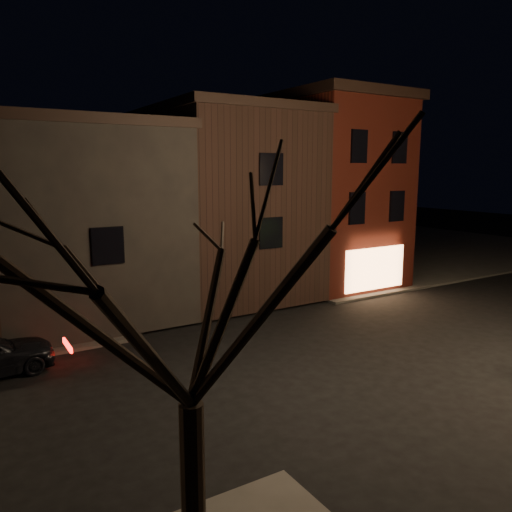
{
  "coord_description": "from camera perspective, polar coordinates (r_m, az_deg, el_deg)",
  "views": [
    {
      "loc": [
        -10.63,
        -13.03,
        6.5
      ],
      "look_at": [
        -0.67,
        3.2,
        3.2
      ],
      "focal_mm": 35.0,
      "sensor_mm": 36.0,
      "label": 1
    }
  ],
  "objects": [
    {
      "name": "row_building_a",
      "position": [
        26.53,
        -4.29,
        6.2
      ],
      "size": [
        7.3,
        10.3,
        9.4
      ],
      "color": "black",
      "rests_on": "ground"
    },
    {
      "name": "corner_building",
      "position": [
        29.24,
        8.13,
        7.58
      ],
      "size": [
        6.5,
        8.5,
        10.5
      ],
      "color": "#47130C",
      "rests_on": "ground"
    },
    {
      "name": "sidewalk_far_right",
      "position": [
        45.51,
        11.18,
        1.51
      ],
      "size": [
        30.0,
        30.0,
        0.12
      ],
      "primitive_type": "cube",
      "color": "#2D2B28",
      "rests_on": "ground"
    },
    {
      "name": "row_building_b",
      "position": [
        24.13,
        -19.8,
        4.1
      ],
      "size": [
        7.8,
        10.3,
        8.4
      ],
      "color": "black",
      "rests_on": "ground"
    },
    {
      "name": "ground",
      "position": [
        18.03,
        7.29,
        -11.38
      ],
      "size": [
        120.0,
        120.0,
        0.0
      ],
      "primitive_type": "plane",
      "color": "black",
      "rests_on": "ground"
    },
    {
      "name": "bare_tree_left",
      "position": [
        6.66,
        -7.86,
        0.54
      ],
      "size": [
        5.6,
        5.6,
        7.5
      ],
      "color": "black",
      "rests_on": "sidewalk_near_left"
    }
  ]
}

